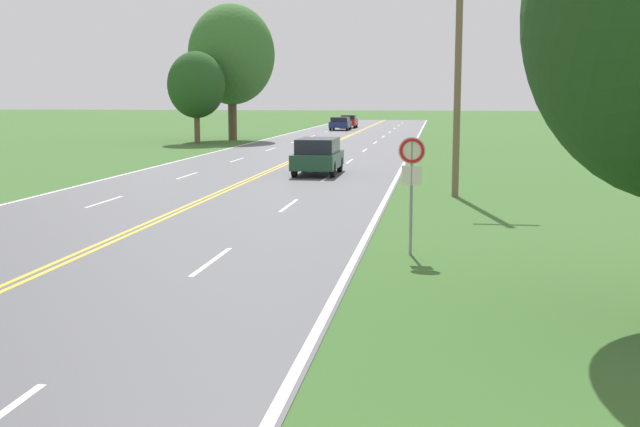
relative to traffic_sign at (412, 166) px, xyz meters
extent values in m
cube|color=silver|center=(-4.19, -1.43, -1.98)|extent=(0.12, 3.00, 0.00)
cube|color=silver|center=(-4.19, 7.57, -1.98)|extent=(0.12, 3.00, 0.00)
cube|color=silver|center=(-4.19, 16.57, -1.98)|extent=(0.12, 3.00, 0.00)
cube|color=silver|center=(-4.19, 25.57, -1.98)|extent=(0.12, 3.00, 0.00)
cube|color=silver|center=(-4.19, 34.57, -1.98)|extent=(0.12, 3.00, 0.00)
cube|color=silver|center=(-4.19, 43.57, -1.98)|extent=(0.12, 3.00, 0.00)
cube|color=silver|center=(-4.19, 52.57, -1.98)|extent=(0.12, 3.00, 0.00)
cube|color=silver|center=(-4.19, 61.57, -1.98)|extent=(0.12, 3.00, 0.00)
cube|color=silver|center=(-4.19, 70.57, -1.98)|extent=(0.12, 3.00, 0.00)
cube|color=silver|center=(-4.19, 79.57, -1.98)|extent=(0.12, 3.00, 0.00)
cube|color=silver|center=(-4.19, 88.57, -1.98)|extent=(0.12, 3.00, 0.00)
cube|color=silver|center=(-10.48, 7.57, -1.98)|extent=(0.12, 3.00, 0.00)
cube|color=silver|center=(-10.48, 16.57, -1.98)|extent=(0.12, 3.00, 0.00)
cube|color=silver|center=(-10.48, 25.57, -1.98)|extent=(0.12, 3.00, 0.00)
cube|color=silver|center=(-10.48, 34.57, -1.98)|extent=(0.12, 3.00, 0.00)
cube|color=silver|center=(-10.48, 43.57, -1.98)|extent=(0.12, 3.00, 0.00)
cube|color=silver|center=(-10.48, 52.57, -1.98)|extent=(0.12, 3.00, 0.00)
cube|color=silver|center=(-10.48, 61.57, -1.98)|extent=(0.12, 3.00, 0.00)
cube|color=silver|center=(-10.48, 70.57, -1.98)|extent=(0.12, 3.00, 0.00)
cube|color=silver|center=(-10.48, 79.57, -1.98)|extent=(0.12, 3.00, 0.00)
cube|color=silver|center=(-10.48, 88.57, -1.98)|extent=(0.12, 3.00, 0.00)
cylinder|color=gray|center=(0.00, 0.02, -0.70)|extent=(0.07, 0.07, 2.58)
cylinder|color=silver|center=(0.00, 0.00, 0.34)|extent=(0.60, 0.02, 0.60)
torus|color=red|center=(0.00, -0.01, 0.34)|extent=(0.55, 0.07, 0.55)
cube|color=silver|center=(0.00, 0.00, -0.21)|extent=(0.44, 0.02, 0.44)
cylinder|color=brown|center=(1.20, 10.83, 2.34)|extent=(0.24, 0.24, 8.65)
cylinder|color=brown|center=(-17.35, 40.59, -0.72)|extent=(0.43, 0.43, 2.54)
ellipsoid|color=#234C1E|center=(-17.35, 40.59, 2.36)|extent=(4.28, 4.28, 4.92)
cylinder|color=brown|center=(-15.98, 45.85, -0.05)|extent=(0.69, 0.69, 3.88)
ellipsoid|color=#386B2D|center=(-15.98, 45.85, 4.84)|extent=(6.93, 6.93, 7.97)
cylinder|color=black|center=(-3.97, 16.79, -1.63)|extent=(0.20, 0.72, 0.72)
cylinder|color=black|center=(-5.66, 16.79, -1.63)|extent=(0.20, 0.72, 0.72)
cylinder|color=black|center=(-3.97, 19.41, -1.63)|extent=(0.20, 0.72, 0.72)
cylinder|color=black|center=(-5.67, 19.41, -1.63)|extent=(0.20, 0.72, 0.72)
cube|color=#1E472D|center=(-4.82, 18.10, -1.33)|extent=(1.90, 4.23, 0.67)
cube|color=#1E232D|center=(-4.82, 18.10, -0.67)|extent=(1.67, 2.96, 0.64)
cylinder|color=black|center=(-10.39, 66.43, -1.66)|extent=(0.21, 0.66, 0.66)
cylinder|color=black|center=(-8.65, 66.40, -1.66)|extent=(0.21, 0.66, 0.66)
cylinder|color=black|center=(-10.42, 64.22, -1.66)|extent=(0.21, 0.66, 0.66)
cylinder|color=black|center=(-8.68, 64.19, -1.66)|extent=(0.21, 0.66, 0.66)
cube|color=navy|center=(-9.54, 65.31, -1.39)|extent=(1.99, 3.59, 0.60)
cube|color=#1E232D|center=(-9.54, 65.31, -0.86)|extent=(1.74, 2.52, 0.48)
cylinder|color=black|center=(-10.13, 73.01, -1.65)|extent=(0.21, 0.68, 0.68)
cylinder|color=black|center=(-8.62, 73.03, -1.65)|extent=(0.21, 0.68, 0.68)
cylinder|color=black|center=(-10.10, 70.42, -1.65)|extent=(0.21, 0.68, 0.68)
cylinder|color=black|center=(-8.59, 70.44, -1.65)|extent=(0.21, 0.68, 0.68)
cube|color=#A81E1E|center=(-9.36, 71.73, -1.35)|extent=(1.76, 4.19, 0.67)
cube|color=#1E232D|center=(-9.36, 71.56, -0.79)|extent=(1.53, 2.31, 0.46)
camera|label=1|loc=(0.57, -17.76, 1.53)|focal=45.00mm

